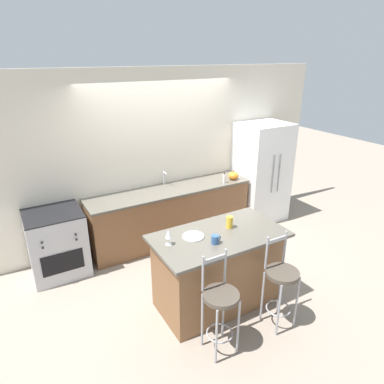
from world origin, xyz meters
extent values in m
plane|color=gray|center=(0.00, 0.00, 0.00)|extent=(18.00, 18.00, 0.00)
cube|color=beige|center=(0.00, 0.68, 1.35)|extent=(6.00, 0.07, 2.70)
cube|color=brown|center=(0.00, 0.37, 0.43)|extent=(2.63, 0.62, 0.86)
cube|color=#5B564C|center=(0.00, 0.37, 0.88)|extent=(2.66, 0.66, 0.03)
cube|color=black|center=(0.00, 0.37, 0.89)|extent=(0.56, 0.34, 0.01)
cylinder|color=#ADAFB5|center=(0.00, 0.58, 1.00)|extent=(0.02, 0.02, 0.22)
cylinder|color=#ADAFB5|center=(0.00, 0.52, 1.10)|extent=(0.02, 0.12, 0.02)
cube|color=brown|center=(-0.21, -1.33, 0.46)|extent=(1.42, 0.72, 0.91)
cube|color=#5B564C|center=(-0.21, -1.33, 0.93)|extent=(1.54, 0.84, 0.03)
cube|color=white|center=(1.79, 0.29, 0.88)|extent=(0.85, 0.74, 1.77)
cylinder|color=#939399|center=(1.72, -0.10, 0.97)|extent=(0.02, 0.02, 0.67)
cylinder|color=#939399|center=(1.86, -0.10, 0.97)|extent=(0.02, 0.02, 0.67)
cube|color=#B7B7BC|center=(-1.77, 0.31, 0.45)|extent=(0.73, 0.69, 0.90)
cube|color=black|center=(-1.77, -0.04, 0.34)|extent=(0.53, 0.01, 0.29)
cube|color=black|center=(-1.77, 0.31, 0.91)|extent=(0.73, 0.69, 0.02)
cylinder|color=black|center=(-1.97, -0.05, 0.70)|extent=(0.03, 0.02, 0.03)
cylinder|color=black|center=(-1.57, -0.05, 0.70)|extent=(0.03, 0.02, 0.03)
cylinder|color=black|center=(-1.97, -0.05, 0.63)|extent=(0.03, 0.02, 0.03)
cylinder|color=black|center=(-1.57, -0.05, 0.63)|extent=(0.03, 0.02, 0.03)
cylinder|color=#99999E|center=(-0.73, -2.08, 0.33)|extent=(0.02, 0.02, 0.66)
cylinder|color=#99999E|center=(-0.47, -2.08, 0.33)|extent=(0.02, 0.02, 0.66)
cylinder|color=#99999E|center=(-0.73, -1.82, 0.33)|extent=(0.02, 0.02, 0.66)
cylinder|color=#99999E|center=(-0.47, -1.82, 0.33)|extent=(0.02, 0.02, 0.66)
torus|color=#99999E|center=(-0.60, -1.95, 0.21)|extent=(0.28, 0.28, 0.02)
cylinder|color=#4C4238|center=(-0.60, -1.95, 0.68)|extent=(0.36, 0.36, 0.04)
cylinder|color=#99999E|center=(-0.73, -1.82, 0.90)|extent=(0.02, 0.02, 0.39)
cylinder|color=#99999E|center=(-0.47, -1.82, 0.90)|extent=(0.02, 0.02, 0.39)
cube|color=#99999E|center=(-0.60, -1.82, 1.03)|extent=(0.26, 0.02, 0.04)
cylinder|color=#99999E|center=(0.04, -2.10, 0.33)|extent=(0.02, 0.02, 0.66)
cylinder|color=#99999E|center=(0.31, -2.10, 0.33)|extent=(0.02, 0.02, 0.66)
cylinder|color=#99999E|center=(0.04, -1.84, 0.33)|extent=(0.02, 0.02, 0.66)
cylinder|color=#99999E|center=(0.31, -1.84, 0.33)|extent=(0.02, 0.02, 0.66)
torus|color=#99999E|center=(0.18, -1.97, 0.21)|extent=(0.28, 0.28, 0.02)
cylinder|color=#4C4238|center=(0.18, -1.97, 0.68)|extent=(0.36, 0.36, 0.04)
cylinder|color=#99999E|center=(0.04, -1.84, 0.90)|extent=(0.02, 0.02, 0.39)
cylinder|color=#99999E|center=(0.31, -1.84, 0.90)|extent=(0.02, 0.02, 0.39)
cube|color=#99999E|center=(0.18, -1.84, 1.03)|extent=(0.26, 0.02, 0.04)
cylinder|color=white|center=(-0.50, -1.22, 0.96)|extent=(0.25, 0.25, 0.01)
torus|color=white|center=(-0.50, -1.22, 0.96)|extent=(0.24, 0.24, 0.01)
cylinder|color=white|center=(-0.81, -1.24, 0.95)|extent=(0.07, 0.07, 0.00)
cylinder|color=white|center=(-0.81, -1.24, 0.99)|extent=(0.01, 0.01, 0.08)
cone|color=white|center=(-0.81, -1.24, 1.08)|extent=(0.07, 0.07, 0.09)
cylinder|color=#335689|center=(-0.36, -1.47, 1.00)|extent=(0.09, 0.09, 0.10)
torus|color=#335689|center=(-0.32, -1.47, 1.00)|extent=(0.07, 0.01, 0.07)
cylinder|color=gold|center=(-0.02, -1.25, 1.02)|extent=(0.08, 0.08, 0.15)
ellipsoid|color=orange|center=(1.12, 0.21, 0.96)|extent=(0.17, 0.17, 0.13)
cylinder|color=brown|center=(1.12, 0.21, 1.04)|extent=(0.02, 0.02, 0.02)
cylinder|color=silver|center=(0.88, 0.14, 0.97)|extent=(0.05, 0.05, 0.15)
cylinder|color=black|center=(0.88, 0.14, 1.06)|extent=(0.02, 0.02, 0.04)
camera|label=1|loc=(-2.19, -4.15, 2.87)|focal=32.00mm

